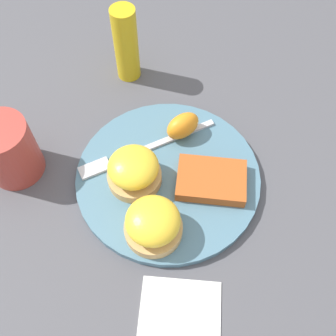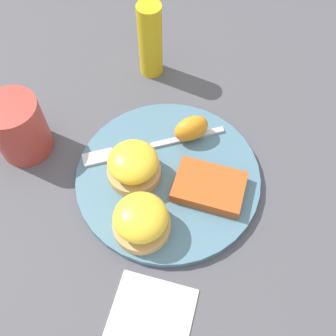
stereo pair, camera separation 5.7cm
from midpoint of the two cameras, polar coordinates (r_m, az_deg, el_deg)
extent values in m
plane|color=#4C4C51|center=(0.64, -2.55, -1.78)|extent=(1.10, 1.10, 0.00)
cylinder|color=slate|center=(0.63, -2.57, -1.47)|extent=(0.30, 0.30, 0.01)
cylinder|color=tan|center=(0.62, -7.49, -1.49)|extent=(0.09, 0.09, 0.02)
ellipsoid|color=yellow|center=(0.59, -7.81, -0.06)|extent=(0.08, 0.08, 0.04)
cylinder|color=tan|center=(0.58, -4.98, -9.04)|extent=(0.09, 0.09, 0.02)
ellipsoid|color=yellow|center=(0.55, -5.21, -7.87)|extent=(0.08, 0.08, 0.04)
cube|color=#B3511F|center=(0.61, 3.66, -1.97)|extent=(0.11, 0.08, 0.02)
ellipsoid|color=orange|center=(0.65, -0.34, 5.97)|extent=(0.07, 0.07, 0.04)
cube|color=silver|center=(0.67, -0.76, 4.59)|extent=(0.12, 0.07, 0.00)
cube|color=silver|center=(0.65, -13.14, -0.37)|extent=(0.06, 0.05, 0.00)
cylinder|color=#B23D33|center=(0.67, -24.56, 2.04)|extent=(0.09, 0.09, 0.10)
cube|color=white|center=(0.56, -1.41, -21.43)|extent=(0.11, 0.11, 0.00)
cylinder|color=gold|center=(0.74, -8.42, 17.19)|extent=(0.04, 0.04, 0.14)
camera|label=1|loc=(0.03, -92.68, -4.40)|focal=42.00mm
camera|label=2|loc=(0.03, 87.32, 4.40)|focal=42.00mm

